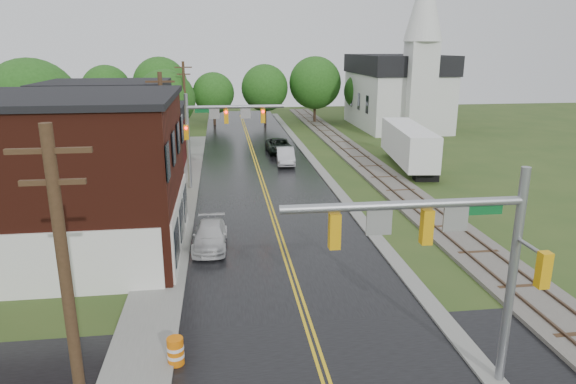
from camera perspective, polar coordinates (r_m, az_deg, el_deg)
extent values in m
cube|color=black|center=(42.85, -3.06, 1.67)|extent=(10.00, 90.00, 0.02)
cube|color=gray|center=(48.35, 2.88, 3.33)|extent=(0.80, 70.00, 0.12)
cube|color=gray|center=(38.04, -11.81, -0.51)|extent=(2.40, 50.00, 0.12)
cube|color=#47190F|center=(28.79, -26.27, 1.10)|extent=(14.00, 10.00, 8.00)
cube|color=silver|center=(28.02, -11.86, -3.28)|extent=(0.10, 9.50, 3.00)
cube|color=black|center=(28.13, -27.31, 9.29)|extent=(14.30, 10.30, 0.30)
cube|color=tan|center=(38.93, -19.05, 4.18)|extent=(8.00, 7.00, 6.40)
cube|color=#3F0F0C|center=(47.66, -15.71, 5.26)|extent=(7.00, 6.00, 4.40)
cube|color=silver|center=(70.66, 11.86, 9.90)|extent=(10.00, 16.00, 7.00)
cube|color=black|center=(70.35, 12.09, 13.71)|extent=(10.40, 16.40, 2.40)
cube|color=silver|center=(63.01, 14.36, 10.88)|extent=(3.20, 3.20, 11.00)
cone|color=silver|center=(63.00, 15.02, 19.96)|extent=(4.40, 4.40, 9.00)
cube|color=#59544C|center=(49.34, 8.15, 3.56)|extent=(3.20, 80.00, 0.20)
cube|color=#4C3828|center=(49.13, 7.35, 3.70)|extent=(0.10, 80.00, 0.12)
cube|color=#4C3828|center=(49.51, 8.96, 3.73)|extent=(0.10, 80.00, 0.12)
cylinder|color=gray|center=(17.44, 23.59, -9.03)|extent=(0.28, 0.28, 7.20)
cylinder|color=gray|center=(14.99, 12.80, -1.40)|extent=(7.20, 0.26, 0.26)
cube|color=orange|center=(15.47, 15.16, -3.76)|extent=(0.32, 0.30, 1.05)
cube|color=orange|center=(14.66, 5.19, -4.35)|extent=(0.32, 0.30, 1.05)
cube|color=gray|center=(15.75, 18.12, -2.88)|extent=(0.75, 0.06, 0.75)
cube|color=gray|center=(14.92, 10.08, -3.35)|extent=(0.75, 0.06, 0.75)
cube|color=#0C5926|center=(16.00, 20.53, -1.88)|extent=(1.40, 0.04, 0.30)
cylinder|color=gray|center=(39.11, -11.03, 5.41)|extent=(0.28, 0.28, 7.20)
cylinder|color=gray|center=(38.67, -5.84, 9.40)|extent=(7.20, 0.26, 0.26)
cube|color=orange|center=(38.74, -6.88, 8.34)|extent=(0.32, 0.30, 1.05)
cube|color=orange|center=(38.86, -2.81, 8.46)|extent=(0.32, 0.30, 1.05)
cube|color=gray|center=(38.72, -8.19, 8.59)|extent=(0.75, 0.06, 0.75)
cube|color=gray|center=(38.76, -4.74, 8.70)|extent=(0.75, 0.06, 0.75)
cube|color=#0C5926|center=(38.70, -9.28, 8.91)|extent=(1.40, 0.04, 0.30)
sphere|color=#FF0C0C|center=(38.52, -6.90, 8.79)|extent=(0.20, 0.20, 0.20)
cylinder|color=#382616|center=(13.44, -23.06, -12.29)|extent=(0.28, 0.28, 9.00)
cube|color=#382616|center=(12.19, -25.05, 4.18)|extent=(1.80, 0.12, 0.12)
cube|color=#382616|center=(12.33, -24.67, 1.00)|extent=(1.40, 0.12, 0.12)
cylinder|color=#382616|center=(34.15, -13.59, 5.29)|extent=(0.28, 0.28, 9.00)
cube|color=#382616|center=(33.68, -14.03, 11.81)|extent=(1.80, 0.12, 0.12)
cube|color=#382616|center=(33.73, -13.95, 10.63)|extent=(1.40, 0.12, 0.12)
cylinder|color=#382616|center=(55.86, -11.35, 9.43)|extent=(0.28, 0.28, 9.00)
cube|color=#382616|center=(55.57, -11.57, 13.43)|extent=(1.80, 0.12, 0.12)
cube|color=#382616|center=(55.60, -11.53, 12.71)|extent=(1.40, 0.12, 0.12)
cylinder|color=black|center=(46.74, -25.92, 3.43)|extent=(0.36, 0.36, 3.42)
sphere|color=#204C15|center=(46.13, -26.55, 8.49)|extent=(7.60, 7.60, 7.60)
sphere|color=#204C15|center=(45.63, -25.89, 7.66)|extent=(5.32, 5.32, 5.32)
cylinder|color=black|center=(53.35, -19.19, 5.14)|extent=(0.36, 0.36, 2.70)
sphere|color=#204C15|center=(52.88, -19.51, 8.64)|extent=(6.00, 6.00, 6.00)
sphere|color=#204C15|center=(52.43, -18.90, 8.06)|extent=(4.20, 4.20, 4.20)
cylinder|color=black|center=(58.43, -13.23, 6.56)|extent=(0.36, 0.36, 2.88)
sphere|color=#204C15|center=(57.98, -13.45, 9.99)|extent=(6.40, 6.40, 6.40)
sphere|color=#204C15|center=(57.58, -12.85, 9.43)|extent=(4.48, 4.48, 4.48)
imported|color=black|center=(52.37, -1.00, 5.13)|extent=(2.58, 5.27, 1.44)
imported|color=#B3B3B8|center=(47.32, -0.29, 3.99)|extent=(1.87, 4.61, 1.49)
imported|color=silver|center=(28.20, -8.66, -4.85)|extent=(1.96, 4.45, 1.27)
cube|color=black|center=(43.16, 15.06, 1.79)|extent=(2.04, 1.42, 0.80)
cylinder|color=gray|center=(49.83, 11.91, 3.85)|extent=(0.16, 0.16, 0.80)
cube|color=white|center=(46.77, 13.20, 5.33)|extent=(3.96, 11.96, 2.93)
cylinder|color=orange|center=(18.76, -12.38, -16.91)|extent=(0.72, 0.72, 1.01)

